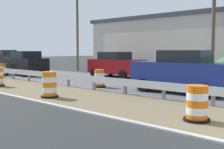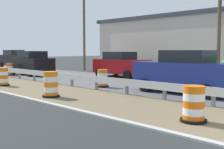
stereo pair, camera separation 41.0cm
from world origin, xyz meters
The scene contains 11 objects.
traffic_barrel_nearest centered at (0.11, 3.02, 0.46)m, with size 0.75×0.75×1.02m.
traffic_barrel_close centered at (-0.34, 9.45, 0.50)m, with size 0.74×0.74×1.10m.
traffic_barrel_mid centered at (3.45, 10.20, 0.43)m, with size 0.68×0.68×0.97m.
traffic_barrel_farthest centered at (3.26, 20.91, 0.43)m, with size 0.72×0.72×0.95m.
car_lead_near_lane centered at (4.72, 20.00, 0.98)m, with size 2.16×4.19×1.96m.
car_trailing_near_lane centered at (7.89, 29.42, 1.04)m, with size 2.06×4.49×2.07m.
car_lead_far_lane centered at (4.58, 5.90, 1.01)m, with size 2.06×4.68×2.01m.
car_mid_far_lane centered at (8.38, 13.33, 0.96)m, with size 2.22×4.30×1.91m.
roadside_shop_near centered at (14.53, 11.32, 2.45)m, with size 6.42×15.84×4.89m.
utility_pole_near centered at (10.62, 6.90, 3.90)m, with size 0.24×1.80×7.48m.
utility_pole_mid centered at (11.20, 20.97, 4.69)m, with size 0.24×1.80×9.06m.
Camera 1 is at (-7.21, -0.36, 1.99)m, focal length 44.30 mm.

